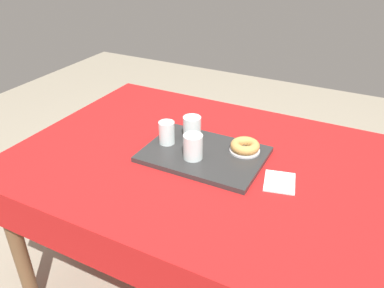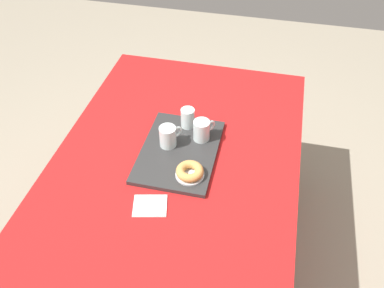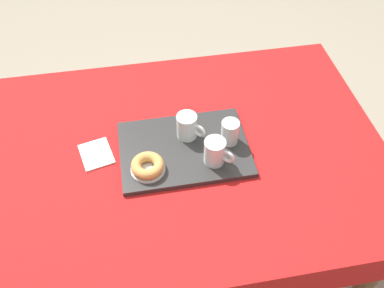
{
  "view_description": "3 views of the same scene",
  "coord_description": "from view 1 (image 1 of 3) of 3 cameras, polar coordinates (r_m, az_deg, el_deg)",
  "views": [
    {
      "loc": [
        0.55,
        -1.18,
        1.56
      ],
      "look_at": [
        -0.07,
        0.01,
        0.8
      ],
      "focal_mm": 36.04,
      "sensor_mm": 36.0,
      "label": 1
    },
    {
      "loc": [
        1.26,
        0.36,
        2.04
      ],
      "look_at": [
        -0.04,
        0.06,
        0.79
      ],
      "focal_mm": 38.23,
      "sensor_mm": 36.0,
      "label": 2
    },
    {
      "loc": [
        0.13,
        0.99,
        1.93
      ],
      "look_at": [
        -0.04,
        0.01,
        0.79
      ],
      "focal_mm": 38.96,
      "sensor_mm": 36.0,
      "label": 3
    }
  ],
  "objects": [
    {
      "name": "water_glass_near",
      "position": [
        1.58,
        -3.75,
        1.52
      ],
      "size": [
        0.07,
        0.07,
        0.09
      ],
      "color": "silver",
      "rests_on": "serving_tray"
    },
    {
      "name": "paper_napkin",
      "position": [
        1.43,
        12.83,
        -5.51
      ],
      "size": [
        0.14,
        0.15,
        0.01
      ],
      "primitive_type": "cube",
      "rotation": [
        0.0,
        0.0,
        0.23
      ],
      "color": "white",
      "rests_on": "dining_table"
    },
    {
      "name": "sugar_donut_left",
      "position": [
        1.54,
        7.85,
        -0.24
      ],
      "size": [
        0.12,
        0.12,
        0.04
      ],
      "primitive_type": "torus",
      "color": "tan",
      "rests_on": "donut_plate_left"
    },
    {
      "name": "tea_mug_right",
      "position": [
        1.61,
        -0.02,
        2.34
      ],
      "size": [
        0.1,
        0.09,
        0.1
      ],
      "color": "silver",
      "rests_on": "serving_tray"
    },
    {
      "name": "ground_plane",
      "position": [
        2.03,
        1.7,
        -20.38
      ],
      "size": [
        6.0,
        6.0,
        0.0
      ],
      "primitive_type": "plane",
      "color": "gray"
    },
    {
      "name": "tea_mug_left",
      "position": [
        1.47,
        0.12,
        -0.47
      ],
      "size": [
        0.1,
        0.09,
        0.1
      ],
      "color": "silver",
      "rests_on": "serving_tray"
    },
    {
      "name": "dining_table",
      "position": [
        1.58,
        2.05,
        -4.85
      ],
      "size": [
        1.53,
        1.08,
        0.75
      ],
      "color": "red",
      "rests_on": "ground"
    },
    {
      "name": "serving_tray",
      "position": [
        1.54,
        1.77,
        -1.53
      ],
      "size": [
        0.47,
        0.33,
        0.02
      ],
      "primitive_type": "cube",
      "color": "#2D2D2D",
      "rests_on": "dining_table"
    },
    {
      "name": "donut_plate_left",
      "position": [
        1.55,
        7.8,
        -0.93
      ],
      "size": [
        0.12,
        0.12,
        0.01
      ],
      "primitive_type": "cylinder",
      "color": "silver",
      "rests_on": "serving_tray"
    }
  ]
}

